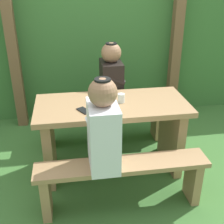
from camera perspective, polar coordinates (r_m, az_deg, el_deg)
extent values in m
plane|color=#3D7033|center=(3.05, 0.00, -10.76)|extent=(12.00, 12.00, 0.00)
cube|color=#386E32|center=(4.23, -3.69, 14.22)|extent=(6.40, 0.82, 1.95)
cube|color=brown|center=(3.70, -18.79, 11.91)|extent=(0.12, 0.12, 2.03)
cube|color=brown|center=(3.90, 12.40, 13.33)|extent=(0.12, 0.12, 2.03)
cube|color=#9E7A51|center=(2.70, 0.00, 1.27)|extent=(1.40, 0.64, 0.05)
cube|color=#9E7A51|center=(2.85, -12.08, -6.18)|extent=(0.08, 0.54, 0.68)
cube|color=#9E7A51|center=(3.01, 11.41, -4.31)|extent=(0.08, 0.54, 0.68)
cube|color=#9E7A51|center=(2.38, 2.04, -10.29)|extent=(1.40, 0.24, 0.04)
cube|color=#9E7A51|center=(2.50, -12.69, -15.43)|extent=(0.07, 0.22, 0.40)
cube|color=#9E7A51|center=(2.68, 15.43, -12.52)|extent=(0.07, 0.22, 0.40)
cube|color=#9E7A51|center=(3.30, -1.45, 0.67)|extent=(1.40, 0.24, 0.04)
cube|color=#9E7A51|center=(3.39, -11.89, -3.40)|extent=(0.07, 0.22, 0.40)
cube|color=#9E7A51|center=(3.52, 8.64, -1.91)|extent=(0.07, 0.22, 0.40)
cube|color=silver|center=(2.21, -1.70, -4.76)|extent=(0.22, 0.34, 0.52)
sphere|color=#936B4C|center=(2.05, -1.82, 3.81)|extent=(0.21, 0.21, 0.21)
cylinder|color=black|center=(2.02, -1.86, 6.16)|extent=(0.12, 0.12, 0.02)
cylinder|color=silver|center=(2.28, -2.18, -0.74)|extent=(0.25, 0.07, 0.15)
cube|color=black|center=(3.20, -0.14, 5.30)|extent=(0.22, 0.34, 0.52)
sphere|color=#936B4C|center=(3.09, -0.15, 11.46)|extent=(0.21, 0.21, 0.21)
cylinder|color=black|center=(3.07, -0.15, 13.07)|extent=(0.12, 0.12, 0.02)
cylinder|color=black|center=(3.04, 0.26, 6.23)|extent=(0.25, 0.07, 0.15)
cylinder|color=silver|center=(2.69, 1.81, 2.73)|extent=(0.07, 0.07, 0.08)
cylinder|color=silver|center=(2.56, -0.88, 2.63)|extent=(0.06, 0.06, 0.17)
cylinder|color=silver|center=(2.52, -0.90, 5.00)|extent=(0.03, 0.03, 0.06)
cube|color=black|center=(2.54, -5.48, 0.28)|extent=(0.13, 0.16, 0.01)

